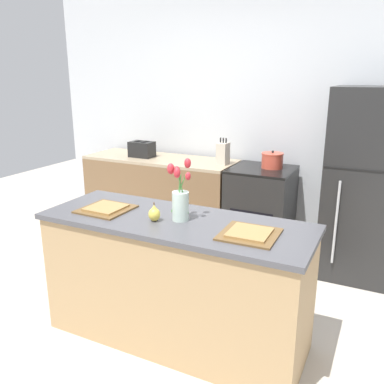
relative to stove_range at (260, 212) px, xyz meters
The scene contains 13 objects.
ground_plane 1.66m from the stove_range, 93.58° to the right, with size 10.00×10.00×0.00m, color beige.
back_wall 0.99m from the stove_range, 104.01° to the left, with size 5.20×0.08×2.70m.
kitchen_island 1.60m from the stove_range, 93.58° to the right, with size 1.80×0.66×0.88m.
back_counter 1.16m from the stove_range, behind, with size 1.68×0.60×0.90m.
stove_range is the anchor object (origin of this frame).
refrigerator 1.03m from the stove_range, ahead, with size 0.68×0.67×1.69m.
flower_vase 1.69m from the stove_range, 92.27° to the right, with size 0.15×0.14×0.40m.
pear_figurine 1.76m from the stove_range, 96.90° to the right, with size 0.08×0.08×0.12m.
plate_setting_left 1.81m from the stove_range, 110.69° to the right, with size 0.34×0.34×0.02m.
plate_setting_right 1.75m from the stove_range, 75.64° to the right, with size 0.34×0.34×0.02m.
toaster 1.47m from the stove_range, behind, with size 0.28×0.18×0.17m.
cooking_pot 0.54m from the stove_range, 35.53° to the left, with size 0.21×0.21×0.17m.
knife_block 0.70m from the stove_range, behind, with size 0.10×0.14×0.27m.
Camera 1 is at (1.20, -2.18, 1.79)m, focal length 38.00 mm.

